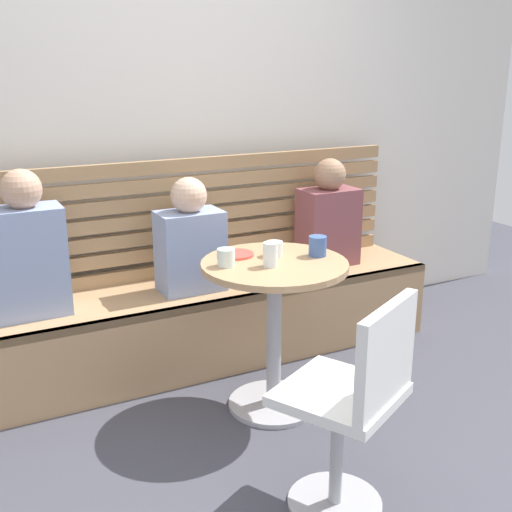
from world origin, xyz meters
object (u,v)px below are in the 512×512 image
Objects in this scene: person_child_middle at (328,218)px; cup_mug_blue at (318,246)px; cup_glass_short at (226,257)px; cup_water_clear at (270,254)px; cup_ceramic_white at (274,249)px; cafe_table at (274,307)px; plate_small at (236,254)px; white_chair at (355,401)px; person_child_left at (190,242)px; booth_bench at (205,323)px; person_adult at (28,251)px.

cup_mug_blue is (-0.51, -0.67, 0.06)m from person_child_middle.
cup_water_clear reaches higher than cup_glass_short.
cup_ceramic_white is (-0.18, 0.09, -0.01)m from cup_mug_blue.
person_child_middle is 0.91m from cup_ceramic_white.
cafe_table is 4.35× the size of plate_small.
plate_small is at bearing 106.75° from cup_water_clear.
cup_ceramic_white is at bearing -28.85° from plate_small.
cup_glass_short is (-0.45, 0.05, -0.01)m from cup_mug_blue.
white_chair is at bearing -94.92° from cup_water_clear.
person_child_left reaches higher than cafe_table.
cup_water_clear is at bearing -73.25° from plate_small.
booth_bench is at bearing -177.46° from person_child_middle.
cafe_table is at bearing 178.64° from cup_mug_blue.
booth_bench is 0.82m from cup_glass_short.
person_adult is at bearing 179.84° from booth_bench.
person_adult is at bearing 178.24° from person_child_left.
booth_bench is 33.75× the size of cup_ceramic_white.
cup_glass_short is (-0.22, 0.05, 0.26)m from cafe_table.
person_adult is 1.17m from cup_ceramic_white.
white_chair is at bearing -89.95° from plate_small.
person_child_middle is at bearing 1.14° from person_adult.
white_chair is at bearing -90.70° from booth_bench.
cafe_table is at bearing 44.45° from cup_water_clear.
cup_mug_blue is at bearing -63.07° from booth_bench.
cup_mug_blue reaches higher than cafe_table.
white_chair is 0.92m from cup_glass_short.
booth_bench is 33.75× the size of cup_glass_short.
booth_bench is 0.70m from cafe_table.
cup_water_clear reaches higher than plate_small.
person_adult is at bearing 121.29° from white_chair.
person_child_middle reaches higher than cup_water_clear.
person_child_middle is 1.06m from cup_water_clear.
cup_glass_short is (0.77, -0.59, 0.02)m from person_adult.
cup_mug_blue is 0.56× the size of plate_small.
white_chair is at bearing -100.08° from cup_ceramic_white.
booth_bench is at bearing 77.79° from cup_glass_short.
booth_bench is 3.80× the size of person_adult.
person_adult is (-0.89, 0.00, 0.54)m from booth_bench.
person_adult is 6.46× the size of cup_water_clear.
cup_mug_blue is at bearing -126.94° from person_child_middle.
booth_bench is 28.42× the size of cup_mug_blue.
cup_mug_blue is at bearing 66.92° from white_chair.
cup_mug_blue is (0.34, 0.80, 0.32)m from white_chair.
cup_glass_short is at bearing -37.51° from person_adult.
cup_ceramic_white is at bearing -27.98° from person_adult.
person_child_left is 0.74m from cup_mug_blue.
white_chair is 8.95× the size of cup_mug_blue.
person_adult is at bearing 152.02° from cup_ceramic_white.
cup_water_clear is (0.17, -0.09, 0.02)m from cup_glass_short.
booth_bench is at bearing 89.30° from white_chair.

